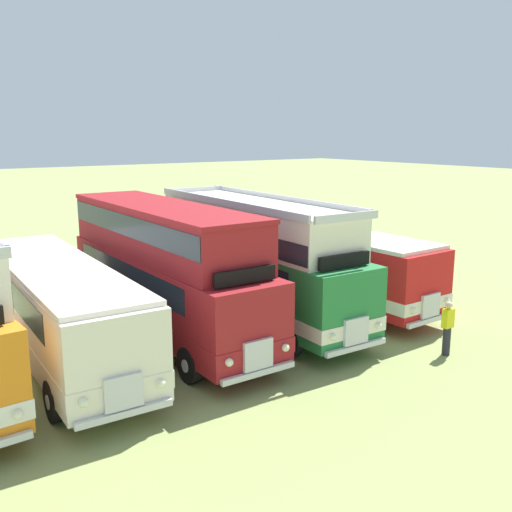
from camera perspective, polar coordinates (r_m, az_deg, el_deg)
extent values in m
sphere|color=#EAEACC|center=(13.37, -22.32, -14.17)|extent=(0.22, 0.22, 0.22)
cylinder|color=black|center=(15.13, -23.02, -13.51)|extent=(0.34, 1.05, 1.04)
cylinder|color=silver|center=(15.17, -22.46, -13.41)|extent=(0.04, 0.36, 0.36)
cube|color=silver|center=(18.44, -18.88, -4.68)|extent=(2.89, 10.96, 2.30)
cube|color=silver|center=(18.62, -18.75, -6.45)|extent=(2.93, 11.01, 0.44)
cube|color=#19232D|center=(18.66, -19.31, -2.61)|extent=(2.83, 8.57, 0.76)
cube|color=#19232D|center=(13.31, -13.28, -7.84)|extent=(2.20, 0.18, 0.90)
cube|color=silver|center=(13.69, -12.87, -12.91)|extent=(0.90, 0.15, 0.80)
cube|color=silver|center=(13.88, -12.72, -14.83)|extent=(2.30, 0.22, 0.16)
sphere|color=#EAEACC|center=(13.97, -9.31, -12.22)|extent=(0.22, 0.22, 0.22)
sphere|color=#EAEACC|center=(13.44, -16.55, -13.61)|extent=(0.22, 0.22, 0.22)
cube|color=silver|center=(18.14, -19.14, -0.99)|extent=(2.84, 10.56, 0.14)
cylinder|color=black|center=(15.70, -10.87, -11.78)|extent=(0.32, 1.05, 1.04)
cylinder|color=silver|center=(15.75, -10.36, -11.68)|extent=(0.03, 0.36, 0.36)
cylinder|color=black|center=(15.09, -19.20, -13.27)|extent=(0.32, 1.05, 1.04)
cylinder|color=silver|center=(15.07, -19.77, -13.37)|extent=(0.03, 0.36, 0.36)
cylinder|color=black|center=(22.43, -18.13, -4.83)|extent=(0.32, 1.05, 1.04)
cylinder|color=silver|center=(22.46, -17.76, -4.78)|extent=(0.03, 0.36, 0.36)
cube|color=maroon|center=(19.59, -8.74, -3.19)|extent=(2.51, 10.50, 2.30)
cube|color=maroon|center=(19.76, -8.68, -4.87)|extent=(2.55, 10.54, 0.44)
cube|color=#19232D|center=(19.80, -9.30, -1.26)|extent=(2.54, 8.10, 0.76)
cube|color=#19232D|center=(15.10, -0.03, -5.11)|extent=(2.20, 0.10, 0.90)
cube|color=silver|center=(15.43, 0.20, -9.65)|extent=(0.90, 0.12, 0.80)
cube|color=silver|center=(15.60, 0.27, -11.39)|extent=(2.30, 0.14, 0.16)
sphere|color=#EAEACC|center=(15.92, 2.91, -8.96)|extent=(0.22, 0.22, 0.22)
sphere|color=#EAEACC|center=(14.96, -2.65, -10.38)|extent=(0.22, 0.22, 0.22)
cube|color=maroon|center=(19.41, -9.24, 2.40)|extent=(2.41, 9.60, 1.50)
cube|color=maroon|center=(19.29, -9.32, 4.80)|extent=(2.47, 9.70, 0.14)
cube|color=#19232D|center=(19.36, -9.27, 3.27)|extent=(2.45, 9.50, 0.68)
cube|color=black|center=(15.29, -1.08, -1.98)|extent=(1.90, 0.12, 0.40)
cylinder|color=black|center=(17.51, 0.18, -8.98)|extent=(0.28, 1.04, 1.04)
cylinder|color=silver|center=(17.59, 0.59, -8.87)|extent=(0.02, 0.36, 0.36)
cylinder|color=black|center=(16.40, -6.53, -10.57)|extent=(0.28, 1.04, 1.04)
cylinder|color=silver|center=(16.33, -7.00, -10.67)|extent=(0.02, 0.36, 0.36)
cylinder|color=black|center=(23.39, -9.86, -3.71)|extent=(0.28, 1.04, 1.04)
cylinder|color=silver|center=(23.45, -9.53, -3.66)|extent=(0.02, 0.36, 0.36)
cylinder|color=black|center=(22.56, -15.17, -4.55)|extent=(0.28, 1.04, 1.04)
cylinder|color=silver|center=(22.52, -15.53, -4.60)|extent=(0.02, 0.36, 0.36)
cube|color=#237538|center=(21.30, 0.00, -1.81)|extent=(2.82, 10.70, 2.30)
cube|color=silver|center=(21.45, 0.00, -3.36)|extent=(2.86, 10.74, 0.44)
cube|color=#19232D|center=(21.49, -0.58, -0.04)|extent=(2.78, 8.30, 0.76)
cube|color=#19232D|center=(17.12, 9.67, -3.20)|extent=(2.20, 0.17, 0.90)
cube|color=silver|center=(17.41, 9.77, -7.25)|extent=(0.90, 0.15, 0.80)
cube|color=silver|center=(17.56, 9.78, -8.82)|extent=(2.30, 0.21, 0.16)
sphere|color=#EAEACC|center=(18.00, 11.91, -6.69)|extent=(0.22, 0.22, 0.22)
sphere|color=#EAEACC|center=(16.83, 7.52, -7.86)|extent=(0.22, 0.22, 0.22)
cube|color=silver|center=(21.13, -0.37, 3.34)|extent=(2.70, 9.80, 1.50)
cube|color=silver|center=(17.02, 8.91, 3.79)|extent=(2.40, 0.17, 0.24)
cube|color=silver|center=(24.79, -5.88, 6.43)|extent=(2.40, 0.17, 0.24)
cube|color=silver|center=(21.69, 2.30, 5.69)|extent=(0.40, 9.73, 0.24)
cube|color=silver|center=(20.40, -3.22, 5.27)|extent=(0.40, 9.73, 0.24)
cube|color=#19232D|center=(21.18, -0.37, 2.53)|extent=(2.73, 9.70, 0.64)
cube|color=black|center=(17.29, 8.66, -0.46)|extent=(1.90, 0.18, 0.40)
cylinder|color=black|center=(19.48, 8.90, -6.91)|extent=(0.31, 1.05, 1.04)
cylinder|color=silver|center=(19.58, 9.23, -6.83)|extent=(0.03, 0.36, 0.36)
cylinder|color=black|center=(18.10, 3.41, -8.29)|extent=(0.31, 1.05, 1.04)
cylinder|color=silver|center=(18.02, 3.03, -8.38)|extent=(0.03, 0.36, 0.36)
cylinder|color=black|center=(25.07, -2.19, -2.47)|extent=(0.31, 1.05, 1.04)
cylinder|color=silver|center=(25.14, -1.90, -2.42)|extent=(0.03, 0.36, 0.36)
cylinder|color=black|center=(24.01, -6.91, -3.20)|extent=(0.31, 1.05, 1.04)
cylinder|color=silver|center=(23.95, -7.23, -3.25)|extent=(0.03, 0.36, 0.36)
cube|color=red|center=(23.62, 6.86, -0.51)|extent=(2.74, 10.24, 2.30)
cube|color=silver|center=(23.76, 6.82, -1.92)|extent=(2.78, 10.28, 0.44)
cube|color=#19232D|center=(23.78, 6.24, 1.07)|extent=(2.71, 7.84, 0.76)
cube|color=#19232D|center=(20.20, 16.68, -1.20)|extent=(2.20, 0.15, 0.90)
cube|color=silver|center=(20.45, 16.71, -4.67)|extent=(0.90, 0.14, 0.80)
cube|color=silver|center=(20.57, 16.70, -6.02)|extent=(2.30, 0.19, 0.16)
sphere|color=#EAEACC|center=(21.14, 18.22, -4.22)|extent=(0.22, 0.22, 0.22)
sphere|color=#EAEACC|center=(19.75, 15.15, -5.16)|extent=(0.22, 0.22, 0.22)
cube|color=silver|center=(23.39, 6.93, 2.41)|extent=(2.69, 9.84, 0.14)
cylinder|color=black|center=(22.45, 15.06, -4.63)|extent=(0.30, 1.05, 1.04)
cylinder|color=silver|center=(22.56, 15.30, -4.56)|extent=(0.03, 0.36, 0.36)
cylinder|color=black|center=(20.76, 11.04, -5.79)|extent=(0.30, 1.05, 1.04)
cylinder|color=silver|center=(20.66, 10.76, -5.87)|extent=(0.03, 0.36, 0.36)
cylinder|color=black|center=(27.03, 3.82, -1.41)|extent=(0.30, 1.05, 1.04)
cylinder|color=silver|center=(27.12, 4.07, -1.37)|extent=(0.03, 0.36, 0.36)
cylinder|color=black|center=(25.65, -0.12, -2.12)|extent=(0.30, 1.05, 1.04)
cylinder|color=silver|center=(25.56, -0.39, -2.17)|extent=(0.03, 0.36, 0.36)
cylinder|color=#23232D|center=(19.16, 18.17, -7.94)|extent=(0.24, 0.24, 0.90)
cube|color=yellow|center=(18.93, 18.32, -5.80)|extent=(0.36, 0.22, 0.60)
sphere|color=beige|center=(18.81, 18.40, -4.58)|extent=(0.22, 0.22, 0.22)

